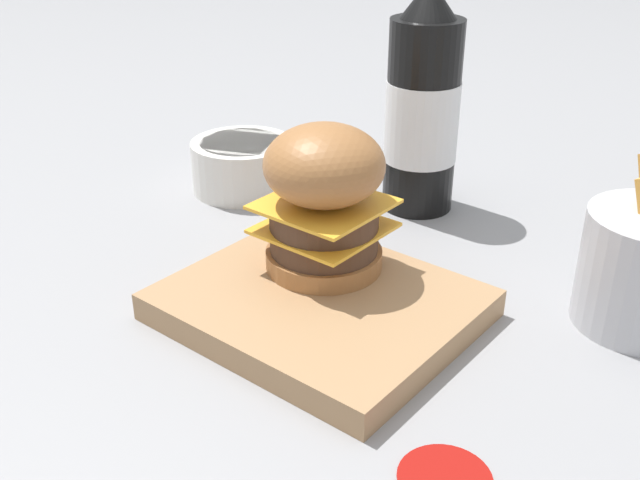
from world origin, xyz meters
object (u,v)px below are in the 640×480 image
at_px(ketchup_bottle, 422,111).
at_px(side_bowl, 243,164).
at_px(burger, 324,198).
at_px(serving_board, 320,305).

xyz_separation_m(ketchup_bottle, side_bowl, (-0.19, -0.09, -0.08)).
xyz_separation_m(burger, side_bowl, (-0.22, 0.12, -0.06)).
bearing_deg(serving_board, side_bowl, 146.91).
distance_m(serving_board, burger, 0.09).
bearing_deg(serving_board, burger, 124.68).
relative_size(burger, side_bowl, 1.10).
height_order(ketchup_bottle, side_bowl, ketchup_bottle).
bearing_deg(side_bowl, serving_board, -33.09).
distance_m(serving_board, side_bowl, 0.30).
relative_size(burger, ketchup_bottle, 0.53).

